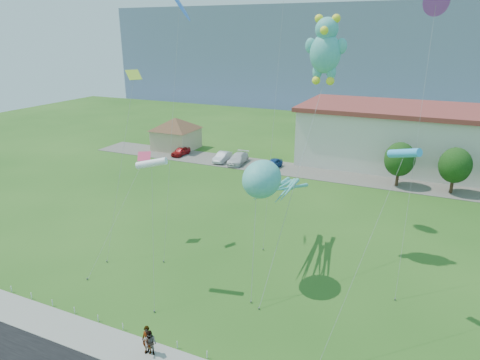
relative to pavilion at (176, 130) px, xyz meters
name	(u,v)px	position (x,y,z in m)	size (l,w,h in m)	color
ground	(175,330)	(24.00, -38.00, -3.02)	(160.00, 160.00, 0.00)	#225217
sidewalk	(149,358)	(24.00, -40.75, -2.97)	(80.00, 2.50, 0.10)	gray
parking_strip	(318,173)	(24.00, -3.00, -2.99)	(70.00, 6.00, 0.06)	#59544C
hill_ridge	(394,52)	(24.00, 82.00, 9.48)	(160.00, 50.00, 25.00)	slate
pavilion	(176,130)	(0.00, 0.00, 0.00)	(9.20, 9.20, 5.00)	tan
rope_fence	(163,340)	(24.00, -39.30, -2.77)	(26.05, 0.05, 0.50)	white
tree_near	(400,159)	(34.00, -4.00, 0.36)	(3.60, 3.60, 5.47)	#3F2B19
tree_mid	(455,165)	(40.00, -4.00, 0.36)	(3.60, 3.60, 5.47)	#3F2B19
pedestrian_left	(147,340)	(23.72, -40.40, -2.04)	(0.64, 0.42, 1.76)	gray
pedestrian_right	(150,343)	(23.97, -40.46, -2.13)	(0.77, 0.60, 1.58)	gray
parked_car_red	(181,151)	(2.73, -3.16, -2.34)	(1.47, 3.66, 1.25)	#A51417
parked_car_silver	(222,157)	(9.99, -3.51, -2.29)	(1.44, 4.12, 1.36)	silver
parked_car_white	(238,159)	(12.48, -3.51, -2.25)	(2.00, 4.92, 1.43)	silver
parked_car_blue	(273,164)	(17.81, -3.57, -2.33)	(1.50, 3.72, 1.27)	navy
octopus_kite	(269,184)	(26.61, -28.62, 4.08)	(2.66, 10.83, 9.31)	teal
teddy_bear_kite	(326,48)	(28.86, -23.18, 13.56)	(3.21, 11.73, 19.00)	teal
small_kite_purple	(435,10)	(36.07, -21.25, 16.18)	(1.80, 8.62, 20.43)	#AB34D2
small_kite_blue	(179,10)	(16.83, -24.46, 16.42)	(2.76, 7.68, 20.67)	blue
small_kite_pink	(139,168)	(14.64, -28.47, 3.73)	(1.29, 8.94, 7.99)	#CF2E54
small_kite_yellow	(130,99)	(14.19, -28.26, 9.56)	(1.29, 6.27, 14.87)	#B0D832
small_kite_cyan	(403,155)	(35.67, -30.60, 7.85)	(3.07, 8.64, 11.42)	#34A8EE
small_kite_white	(152,164)	(19.92, -33.73, 6.17)	(2.15, 4.51, 9.71)	white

